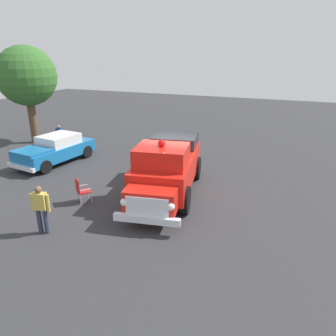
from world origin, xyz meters
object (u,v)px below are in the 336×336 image
vintage_fire_truck (167,167)px  classic_hot_rod (55,149)px  lawn_chair_near_truck (60,136)px  spectator_standing (41,207)px  oak_tree_left (27,77)px  spectator_seated (59,134)px  lawn_chair_by_car (81,189)px

vintage_fire_truck → classic_hot_rod: (1.41, 7.05, -0.45)m
lawn_chair_near_truck → vintage_fire_truck: bearing=-115.2°
lawn_chair_near_truck → spectator_standing: (-8.74, -6.64, 0.37)m
lawn_chair_near_truck → spectator_standing: spectator_standing is taller
lawn_chair_near_truck → oak_tree_left: size_ratio=0.17×
oak_tree_left → spectator_seated: bearing=-88.4°
vintage_fire_truck → classic_hot_rod: 7.21m
vintage_fire_truck → spectator_standing: 5.10m
classic_hot_rod → spectator_seated: classic_hot_rod is taller
spectator_seated → spectator_standing: size_ratio=0.77×
lawn_chair_near_truck → lawn_chair_by_car: 9.06m
vintage_fire_truck → oak_tree_left: bearing=69.4°
classic_hot_rod → lawn_chair_near_truck: classic_hot_rod is taller
spectator_standing → oak_tree_left: oak_tree_left is taller
classic_hot_rod → lawn_chair_near_truck: size_ratio=4.47×
lawn_chair_near_truck → spectator_seated: 0.17m
vintage_fire_truck → spectator_standing: (-4.40, 2.56, -0.23)m
lawn_chair_by_car → oak_tree_left: oak_tree_left is taller
classic_hot_rod → spectator_standing: size_ratio=2.72×
oak_tree_left → vintage_fire_truck: bearing=-110.6°
oak_tree_left → classic_hot_rod: bearing=-124.4°
classic_hot_rod → oak_tree_left: oak_tree_left is taller
vintage_fire_truck → spectator_standing: bearing=149.8°
vintage_fire_truck → classic_hot_rod: vintage_fire_truck is taller
classic_hot_rod → spectator_seated: size_ratio=3.53×
lawn_chair_by_car → spectator_standing: bearing=-174.4°
lawn_chair_by_car → lawn_chair_near_truck: bearing=45.1°
spectator_seated → oak_tree_left: 3.99m
lawn_chair_by_car → spectator_standing: size_ratio=0.61×
lawn_chair_by_car → vintage_fire_truck: bearing=-53.6°
vintage_fire_truck → lawn_chair_by_car: bearing=126.4°
spectator_standing → oak_tree_left: bearing=44.8°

